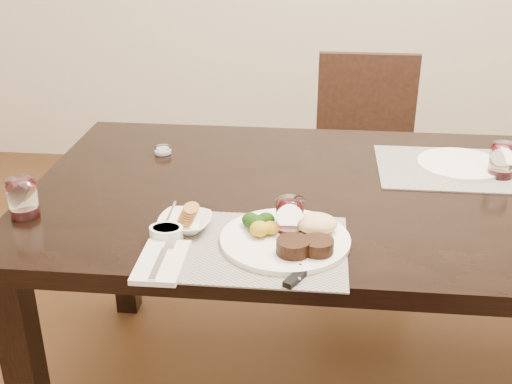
# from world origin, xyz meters

# --- Properties ---
(dining_table) EXTENTS (2.00, 1.00, 0.75)m
(dining_table) POSITION_xyz_m (0.00, 0.00, 0.67)
(dining_table) COLOR black
(dining_table) RESTS_ON ground
(chair_far) EXTENTS (0.42, 0.42, 0.90)m
(chair_far) POSITION_xyz_m (0.00, 0.93, 0.50)
(chair_far) COLOR black
(chair_far) RESTS_ON ground
(placemat_near) EXTENTS (0.46, 0.34, 0.00)m
(placemat_near) POSITION_xyz_m (-0.35, -0.35, 0.75)
(placemat_near) COLOR gray
(placemat_near) RESTS_ON dining_table
(placemat_far) EXTENTS (0.46, 0.34, 0.00)m
(placemat_far) POSITION_xyz_m (0.21, 0.18, 0.75)
(placemat_far) COLOR gray
(placemat_far) RESTS_ON dining_table
(dinner_plate) EXTENTS (0.31, 0.31, 0.05)m
(dinner_plate) POSITION_xyz_m (-0.25, -0.33, 0.77)
(dinner_plate) COLOR white
(dinner_plate) RESTS_ON placemat_near
(napkin_fork) EXTENTS (0.10, 0.18, 0.02)m
(napkin_fork) POSITION_xyz_m (-0.53, -0.45, 0.76)
(napkin_fork) COLOR silver
(napkin_fork) RESTS_ON placemat_near
(steak_knife) EXTENTS (0.09, 0.25, 0.01)m
(steak_knife) POSITION_xyz_m (-0.23, -0.44, 0.76)
(steak_knife) COLOR white
(steak_knife) RESTS_ON placemat_near
(cracker_bowl) EXTENTS (0.14, 0.14, 0.06)m
(cracker_bowl) POSITION_xyz_m (-0.52, -0.28, 0.77)
(cracker_bowl) COLOR white
(cracker_bowl) RESTS_ON placemat_near
(sauce_ramekin) EXTENTS (0.08, 0.12, 0.06)m
(sauce_ramekin) POSITION_xyz_m (-0.55, -0.34, 0.77)
(sauce_ramekin) COLOR white
(sauce_ramekin) RESTS_ON placemat_near
(wine_glass_near) EXTENTS (0.07, 0.07, 0.09)m
(wine_glass_near) POSITION_xyz_m (-0.26, -0.29, 0.79)
(wine_glass_near) COLOR white
(wine_glass_near) RESTS_ON placemat_near
(far_plate) EXTENTS (0.25, 0.25, 0.01)m
(far_plate) POSITION_xyz_m (0.23, 0.20, 0.76)
(far_plate) COLOR white
(far_plate) RESTS_ON placemat_far
(wine_glass_far) EXTENTS (0.07, 0.07, 0.10)m
(wine_glass_far) POSITION_xyz_m (0.33, 0.13, 0.80)
(wine_glass_far) COLOR white
(wine_glass_far) RESTS_ON placemat_far
(wine_glass_side) EXTENTS (0.07, 0.07, 0.10)m
(wine_glass_side) POSITION_xyz_m (-0.94, -0.25, 0.80)
(wine_glass_side) COLOR white
(wine_glass_side) RESTS_ON dining_table
(salt_cellar) EXTENTS (0.05, 0.05, 0.02)m
(salt_cellar) POSITION_xyz_m (-0.69, 0.21, 0.76)
(salt_cellar) COLOR white
(salt_cellar) RESTS_ON dining_table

